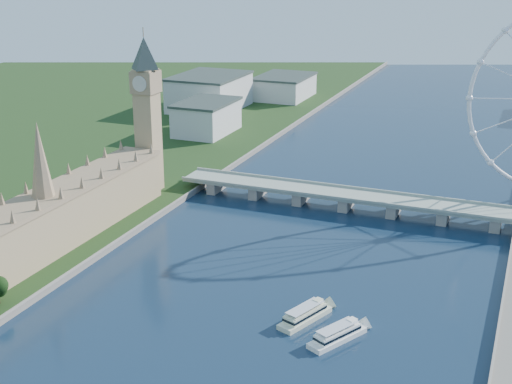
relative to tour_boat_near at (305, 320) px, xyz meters
The scene contains 6 objects.
parliament_range 150.83m from the tour_boat_near, behind, with size 24.00×200.00×70.00m.
big_ben 204.98m from the tour_boat_near, 140.14° to the left, with size 20.02×20.02×110.00m.
westminster_bridge 147.88m from the tour_boat_near, 98.10° to the left, with size 220.00×22.00×9.50m.
city_skyline 407.11m from the tour_boat_near, 87.41° to the left, with size 505.00×280.00×32.00m.
tour_boat_near is the anchor object (origin of this frame).
tour_boat_far 20.83m from the tour_boat_near, 31.52° to the right, with size 8.13×31.70×7.02m, color white, non-canonical shape.
Camera 1 is at (104.97, -112.23, 155.36)m, focal length 50.00 mm.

